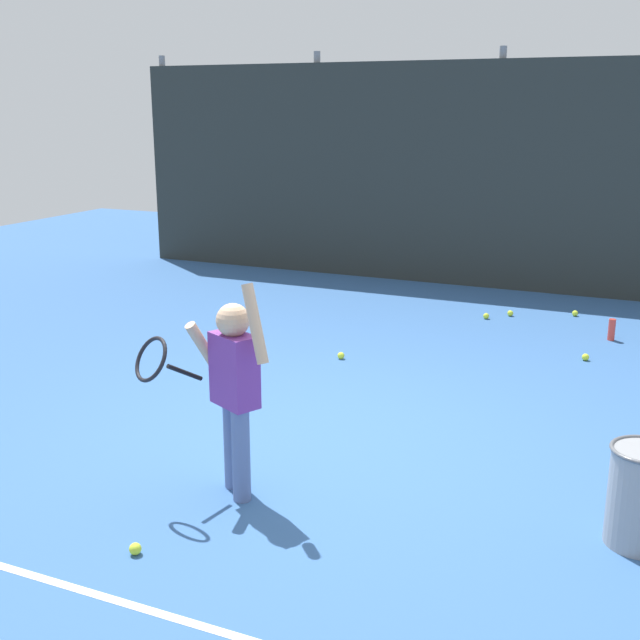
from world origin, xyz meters
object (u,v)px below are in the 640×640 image
Objects in this scene: tennis_ball_5 at (575,313)px; tennis_ball_7 at (585,357)px; tennis_ball_8 at (486,316)px; tennis_ball_1 at (135,549)px; tennis_player at (231,382)px; water_bottle at (612,330)px; tennis_ball_6 at (341,356)px; tennis_ball_3 at (510,313)px.

tennis_ball_5 is 1.00× the size of tennis_ball_7.
tennis_ball_8 is (-0.89, -0.53, 0.00)m from tennis_ball_5.
tennis_ball_7 is at bearing 67.88° from tennis_ball_1.
tennis_ball_5 is 1.04m from tennis_ball_8.
water_bottle is (1.84, 4.45, -0.62)m from tennis_player.
tennis_ball_1 is (-0.13, -0.82, -0.69)m from tennis_player.
tennis_ball_7 is at bearing 22.78° from tennis_ball_6.
tennis_ball_1 is at bearing -110.54° from water_bottle.
tennis_ball_5 and tennis_ball_8 have the same top height.
tennis_ball_1 is at bearing -112.12° from tennis_ball_7.
tennis_player is 20.46× the size of tennis_ball_3.
tennis_ball_8 is at bearing 110.07° from tennis_player.
tennis_ball_6 and tennis_ball_8 have the same top height.
water_bottle is 0.83m from tennis_ball_7.
tennis_ball_3 is 1.66m from tennis_ball_7.
tennis_ball_8 is at bearing 166.95° from water_bottle.
tennis_ball_6 is at bearing 124.91° from tennis_player.
water_bottle is 0.96m from tennis_ball_5.
tennis_ball_3 is (0.85, 5.82, 0.00)m from tennis_ball_1.
tennis_ball_3 is (0.72, 4.99, -0.69)m from tennis_player.
water_bottle is 3.33× the size of tennis_ball_7.
tennis_ball_3 is 1.00× the size of tennis_ball_5.
tennis_ball_1 is at bearing -73.14° from tennis_player.
tennis_ball_1 is 1.00× the size of tennis_ball_8.
tennis_ball_5 is at bearing 54.31° from tennis_ball_6.
tennis_ball_7 is at bearing -80.00° from tennis_ball_5.
tennis_ball_3 and tennis_ball_7 have the same top height.
tennis_player is 20.46× the size of tennis_ball_6.
tennis_ball_5 is (1.39, 5.29, -0.69)m from tennis_player.
tennis_ball_5 is (-0.45, 0.84, -0.08)m from water_bottle.
tennis_ball_5 is 1.00× the size of tennis_ball_6.
tennis_player reaches higher than tennis_ball_7.
water_bottle is at bearing 93.52° from tennis_player.
tennis_player is 4.07m from tennis_ball_7.
tennis_ball_7 is (-0.16, -0.81, -0.08)m from water_bottle.
tennis_player is at bearing 80.84° from tennis_ball_1.
water_bottle is 3.33× the size of tennis_ball_1.
tennis_ball_3 is 0.73m from tennis_ball_5.
tennis_ball_3 and tennis_ball_8 have the same top height.
tennis_ball_1 is (-1.98, -5.27, -0.08)m from water_bottle.
tennis_ball_6 is 2.29m from tennis_ball_7.
tennis_ball_6 is (-1.82, -2.54, 0.00)m from tennis_ball_5.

